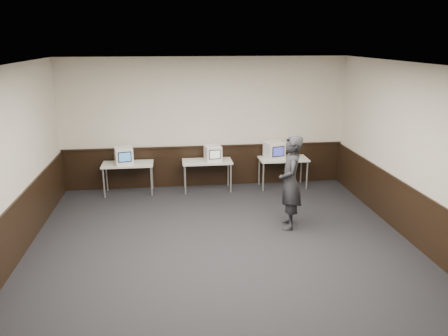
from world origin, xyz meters
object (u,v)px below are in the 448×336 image
object	(u,v)px
emac_center	(213,153)
person	(290,182)
desk_left	(128,166)
desk_center	(207,163)
desk_right	(283,161)
emac_right	(274,150)
emac_left	(124,156)

from	to	relation	value
emac_center	person	bearing A→B (deg)	-69.98
desk_left	emac_center	size ratio (longest dim) A/B	2.68
person	desk_center	bearing A→B (deg)	-138.17
desk_right	emac_right	world-z (taller)	emac_right
desk_left	emac_right	distance (m)	3.57
desk_center	person	bearing A→B (deg)	-59.46
desk_center	desk_right	bearing A→B (deg)	0.00
desk_left	desk_center	xyz separation A→B (m)	(1.90, 0.00, 0.00)
desk_left	desk_center	world-z (taller)	same
emac_left	emac_center	xyz separation A→B (m)	(2.12, 0.02, -0.02)
desk_center	person	distance (m)	2.79
emac_left	emac_center	world-z (taller)	emac_left
desk_right	emac_center	world-z (taller)	emac_center
desk_left	desk_center	distance (m)	1.90
emac_right	desk_left	bearing A→B (deg)	166.96
desk_center	desk_left	bearing A→B (deg)	180.00
emac_right	emac_left	bearing A→B (deg)	167.59
desk_right	emac_right	distance (m)	0.37
desk_left	emac_center	world-z (taller)	emac_center
desk_center	desk_right	xyz separation A→B (m)	(1.90, 0.00, 0.00)
desk_left	emac_left	xyz separation A→B (m)	(-0.07, -0.04, 0.27)
emac_center	emac_right	world-z (taller)	emac_right
emac_right	person	size ratio (longest dim) A/B	0.28
desk_center	emac_right	bearing A→B (deg)	-0.31
emac_left	emac_center	size ratio (longest dim) A/B	1.12
desk_right	person	bearing A→B (deg)	-101.50
desk_center	emac_center	distance (m)	0.30
emac_left	emac_right	world-z (taller)	emac_right
desk_center	emac_right	distance (m)	1.69
desk_left	desk_right	world-z (taller)	same
desk_center	emac_left	distance (m)	1.99
desk_right	emac_right	size ratio (longest dim) A/B	2.28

